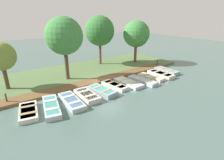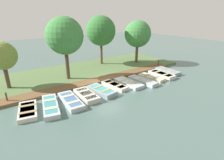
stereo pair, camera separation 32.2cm
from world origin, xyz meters
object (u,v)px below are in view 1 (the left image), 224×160
Objects in this scene: rowboat_3 at (87,95)px; park_tree_right at (136,34)px; rowboat_7 at (142,80)px; rowboat_10 at (167,71)px; mooring_post_far at (157,63)px; rowboat_6 at (128,83)px; rowboat_5 at (115,85)px; rowboat_8 at (151,77)px; rowboat_9 at (161,74)px; rowboat_4 at (102,91)px; park_tree_left at (64,36)px; park_tree_far_left at (1,57)px; rowboat_2 at (72,101)px; mooring_post_near at (6,99)px; rowboat_1 at (51,107)px; rowboat_0 at (28,112)px; park_tree_center at (100,31)px.

rowboat_3 is 0.49× the size of park_tree_right.
rowboat_10 is (-0.55, 4.61, 0.02)m from rowboat_7.
rowboat_6 is at bearing -70.98° from mooring_post_far.
rowboat_6 is at bearing 73.05° from rowboat_5.
rowboat_10 is at bearing 87.89° from rowboat_8.
rowboat_7 is at bearing -37.40° from park_tree_right.
rowboat_9 reaches higher than rowboat_8.
park_tree_left is (-4.62, -1.16, 4.30)m from rowboat_4.
park_tree_far_left is (-5.41, -6.53, 2.90)m from rowboat_4.
rowboat_7 is (0.40, 1.52, 0.02)m from rowboat_6.
park_tree_right is at bearing 94.80° from park_tree_left.
rowboat_4 is (-0.21, 2.93, 0.03)m from rowboat_2.
park_tree_far_left is (-2.83, 0.44, 2.65)m from mooring_post_near.
rowboat_10 is 2.52m from mooring_post_far.
rowboat_9 is (0.14, 7.72, -0.01)m from rowboat_4.
mooring_post_near reaches higher than rowboat_10.
rowboat_7 is 1.09× the size of rowboat_9.
rowboat_4 is 11.29m from park_tree_right.
park_tree_left reaches higher than rowboat_2.
mooring_post_far is (-2.22, 8.64, 0.29)m from rowboat_5.
rowboat_1 is 2.97m from rowboat_3.
rowboat_0 is 15.30m from rowboat_10.
rowboat_8 is at bearing -57.13° from mooring_post_far.
rowboat_1 is 12.19m from rowboat_9.
park_tree_left is (-4.77, -8.88, 4.31)m from rowboat_9.
rowboat_2 reaches higher than rowboat_7.
mooring_post_far is at bearing 103.95° from rowboat_3.
mooring_post_far is at bearing 112.34° from rowboat_7.
rowboat_6 is (-0.12, 3.20, -0.05)m from rowboat_4.
mooring_post_near is 0.14× the size of park_tree_left.
rowboat_1 is 3.95× the size of mooring_post_far.
park_tree_center reaches higher than rowboat_2.
rowboat_0 is 7.66m from rowboat_5.
rowboat_10 is (-0.16, 6.13, 0.04)m from rowboat_6.
rowboat_2 is 13.55m from mooring_post_far.
rowboat_7 is at bearing 89.43° from rowboat_3.
rowboat_7 is 0.52× the size of park_tree_center.
park_tree_left is (-4.75, 3.31, 4.32)m from rowboat_1.
rowboat_4 is at bearing -75.99° from mooring_post_far.
rowboat_10 reaches higher than rowboat_6.
rowboat_5 is 0.66× the size of park_tree_far_left.
rowboat_5 is 7.64m from rowboat_10.
rowboat_0 is at bearing -93.75° from rowboat_2.
rowboat_4 is at bearing 104.26° from rowboat_1.
rowboat_10 is (-0.28, 9.32, -0.01)m from rowboat_4.
rowboat_6 is 1.09× the size of rowboat_8.
rowboat_6 is 7.54m from mooring_post_far.
rowboat_9 is (0.50, 6.04, 0.03)m from rowboat_5.
rowboat_1 is at bearing -79.62° from mooring_post_far.
rowboat_9 is 0.47× the size of park_tree_left.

